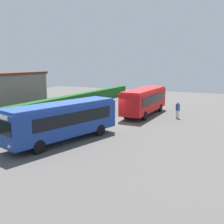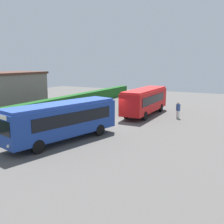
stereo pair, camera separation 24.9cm
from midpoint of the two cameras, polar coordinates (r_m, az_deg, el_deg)
The scene contains 7 objects.
ground_plane at distance 29.16m, azimuth 0.32°, elevation -1.88°, with size 64.00×64.00×0.00m, color #514F4C.
bus_blue at distance 21.71m, azimuth -10.72°, elevation -1.54°, with size 10.25×4.83×3.13m.
bus_red at distance 32.36m, azimuth 6.73°, elevation 2.57°, with size 9.71×2.52×3.15m.
person_left at distance 23.25m, azimuth -20.97°, elevation -3.38°, with size 0.53×0.54×1.84m.
person_center at distance 31.15m, azimuth 13.62°, elevation 0.53°, with size 0.46×0.48×1.90m.
hedge_row at distance 33.97m, azimuth -13.55°, elevation 1.13°, with size 44.00×1.23×1.77m, color #1B531D.
traffic_cone at distance 30.41m, azimuth -7.37°, elevation -0.87°, with size 0.36×0.36×0.60m, color orange.
Camera 1 is at (-25.54, -12.59, 6.30)m, focal length 42.85 mm.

